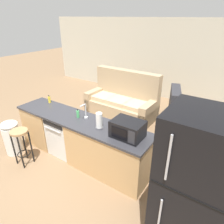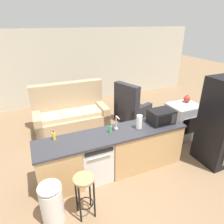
{
  "view_description": "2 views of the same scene",
  "coord_description": "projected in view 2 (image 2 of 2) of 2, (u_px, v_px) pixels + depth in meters",
  "views": [
    {
      "loc": [
        2.53,
        -2.37,
        2.65
      ],
      "look_at": [
        0.62,
        0.43,
        1.0
      ],
      "focal_mm": 32.0,
      "sensor_mm": 36.0,
      "label": 1
    },
    {
      "loc": [
        -1.17,
        -2.96,
        2.83
      ],
      "look_at": [
        0.3,
        0.42,
        1.13
      ],
      "focal_mm": 32.0,
      "sensor_mm": 36.0,
      "label": 2
    }
  ],
  "objects": [
    {
      "name": "refrigerator",
      "position": [
        223.0,
        122.0,
        4.08
      ],
      "size": [
        0.72,
        0.73,
        1.86
      ],
      "color": "black",
      "rests_on": "ground_plane"
    },
    {
      "name": "microwave",
      "position": [
        161.0,
        116.0,
        4.08
      ],
      "size": [
        0.5,
        0.37,
        0.28
      ],
      "color": "black",
      "rests_on": "kitchen_counter"
    },
    {
      "name": "ground_plane",
      "position": [
        107.0,
        172.0,
        4.08
      ],
      "size": [
        24.0,
        24.0,
        0.0
      ],
      "primitive_type": "plane",
      "color": "#896B4C"
    },
    {
      "name": "paper_towel_roll",
      "position": [
        139.0,
        122.0,
        3.86
      ],
      "size": [
        0.14,
        0.14,
        0.28
      ],
      "color": "#4C4C51",
      "rests_on": "kitchen_counter"
    },
    {
      "name": "kitchen_counter",
      "position": [
        118.0,
        153.0,
        3.99
      ],
      "size": [
        2.94,
        0.66,
        0.9
      ],
      "color": "tan",
      "rests_on": "ground_plane"
    },
    {
      "name": "wall_back",
      "position": [
        70.0,
        67.0,
        7.14
      ],
      "size": [
        10.0,
        0.06,
        2.6
      ],
      "color": "beige",
      "rests_on": "ground_plane"
    },
    {
      "name": "dish_soap_bottle",
      "position": [
        54.0,
        136.0,
        3.52
      ],
      "size": [
        0.06,
        0.06,
        0.18
      ],
      "color": "yellow",
      "rests_on": "kitchen_counter"
    },
    {
      "name": "couch",
      "position": [
        71.0,
        114.0,
        5.67
      ],
      "size": [
        2.01,
        0.93,
        1.27
      ],
      "color": "tan",
      "rests_on": "ground_plane"
    },
    {
      "name": "dishwasher",
      "position": [
        94.0,
        159.0,
        3.81
      ],
      "size": [
        0.58,
        0.61,
        0.84
      ],
      "color": "silver",
      "rests_on": "ground_plane"
    },
    {
      "name": "bar_stool",
      "position": [
        84.0,
        188.0,
        3.0
      ],
      "size": [
        0.32,
        0.32,
        0.74
      ],
      "color": "tan",
      "rests_on": "ground_plane"
    },
    {
      "name": "trash_bin",
      "position": [
        52.0,
        202.0,
        2.95
      ],
      "size": [
        0.35,
        0.35,
        0.74
      ],
      "color": "white",
      "rests_on": "ground_plane"
    },
    {
      "name": "soap_bottle",
      "position": [
        110.0,
        129.0,
        3.75
      ],
      "size": [
        0.06,
        0.06,
        0.18
      ],
      "color": "#4CB266",
      "rests_on": "kitchen_counter"
    },
    {
      "name": "armchair",
      "position": [
        131.0,
        110.0,
        6.07
      ],
      "size": [
        1.04,
        1.07,
        1.2
      ],
      "color": "#2D2D33",
      "rests_on": "ground_plane"
    },
    {
      "name": "stove_range",
      "position": [
        182.0,
        121.0,
        5.19
      ],
      "size": [
        0.76,
        0.68,
        0.9
      ],
      "color": "#A8AAB2",
      "rests_on": "ground_plane"
    },
    {
      "name": "sink_faucet",
      "position": [
        116.0,
        124.0,
        3.81
      ],
      "size": [
        0.07,
        0.18,
        0.3
      ],
      "color": "silver",
      "rests_on": "kitchen_counter"
    },
    {
      "name": "kettle",
      "position": [
        187.0,
        99.0,
        5.14
      ],
      "size": [
        0.21,
        0.17,
        0.19
      ],
      "color": "red",
      "rests_on": "stove_range"
    }
  ]
}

